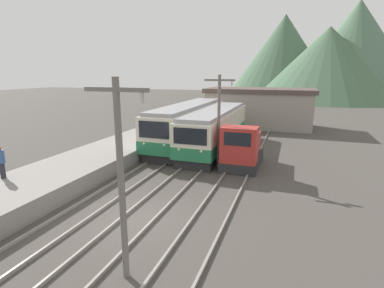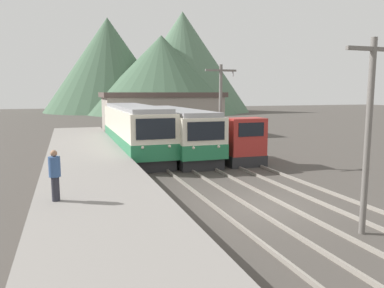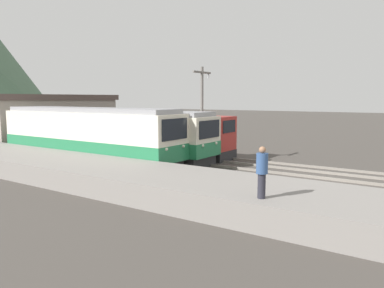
{
  "view_description": "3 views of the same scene",
  "coord_description": "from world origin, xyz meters",
  "px_view_note": "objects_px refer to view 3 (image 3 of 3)",
  "views": [
    {
      "loc": [
        6.38,
        -10.78,
        6.33
      ],
      "look_at": [
        -0.26,
        8.61,
        1.46
      ],
      "focal_mm": 28.0,
      "sensor_mm": 36.0,
      "label": 1
    },
    {
      "loc": [
        -7.28,
        -12.89,
        4.58
      ],
      "look_at": [
        -0.04,
        8.67,
        1.42
      ],
      "focal_mm": 35.0,
      "sensor_mm": 36.0,
      "label": 2
    },
    {
      "loc": [
        -18.91,
        -4.76,
        4.25
      ],
      "look_at": [
        0.82,
        8.54,
        1.31
      ],
      "focal_mm": 35.0,
      "sensor_mm": 36.0,
      "label": 3
    }
  ],
  "objects_px": {
    "shunting_locomotive": "(203,141)",
    "catenary_mast_mid": "(202,111)",
    "person_on_platform": "(262,170)",
    "commuter_train_center": "(129,136)",
    "commuter_train_left": "(88,137)"
  },
  "relations": [
    {
      "from": "shunting_locomotive",
      "to": "catenary_mast_mid",
      "type": "relative_size",
      "value": 0.75
    },
    {
      "from": "commuter_train_center",
      "to": "shunting_locomotive",
      "type": "bearing_deg",
      "value": -54.57
    },
    {
      "from": "shunting_locomotive",
      "to": "catenary_mast_mid",
      "type": "bearing_deg",
      "value": -150.46
    },
    {
      "from": "person_on_platform",
      "to": "shunting_locomotive",
      "type": "bearing_deg",
      "value": 40.0
    },
    {
      "from": "shunting_locomotive",
      "to": "commuter_train_center",
      "type": "bearing_deg",
      "value": 125.43
    },
    {
      "from": "shunting_locomotive",
      "to": "person_on_platform",
      "type": "bearing_deg",
      "value": -140.0
    },
    {
      "from": "commuter_train_left",
      "to": "catenary_mast_mid",
      "type": "relative_size",
      "value": 2.29
    },
    {
      "from": "catenary_mast_mid",
      "to": "person_on_platform",
      "type": "bearing_deg",
      "value": -138.59
    },
    {
      "from": "commuter_train_center",
      "to": "shunting_locomotive",
      "type": "xyz_separation_m",
      "value": [
        3.0,
        -4.22,
        -0.38
      ]
    },
    {
      "from": "shunting_locomotive",
      "to": "catenary_mast_mid",
      "type": "distance_m",
      "value": 2.81
    },
    {
      "from": "catenary_mast_mid",
      "to": "person_on_platform",
      "type": "height_order",
      "value": "catenary_mast_mid"
    },
    {
      "from": "commuter_train_center",
      "to": "catenary_mast_mid",
      "type": "xyz_separation_m",
      "value": [
        1.51,
        -5.06,
        1.84
      ]
    },
    {
      "from": "commuter_train_center",
      "to": "catenary_mast_mid",
      "type": "relative_size",
      "value": 2.12
    },
    {
      "from": "commuter_train_left",
      "to": "person_on_platform",
      "type": "height_order",
      "value": "commuter_train_left"
    },
    {
      "from": "shunting_locomotive",
      "to": "catenary_mast_mid",
      "type": "height_order",
      "value": "catenary_mast_mid"
    }
  ]
}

